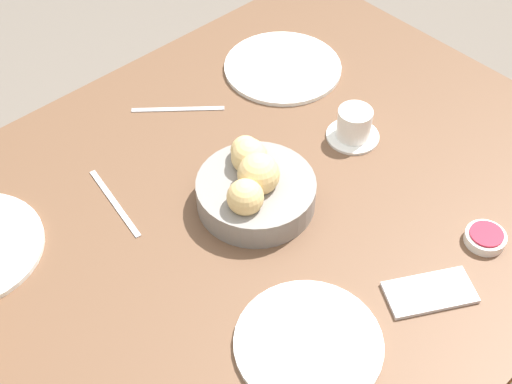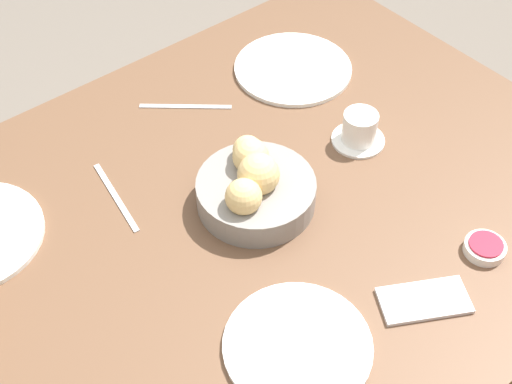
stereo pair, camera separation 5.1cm
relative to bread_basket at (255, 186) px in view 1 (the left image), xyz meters
name	(u,v)px [view 1 (the left image)]	position (x,y,z in m)	size (l,w,h in m)	color
dining_table	(240,247)	(0.05, 0.01, -0.13)	(1.45, 1.05, 0.74)	brown
bread_basket	(255,186)	(0.00, 0.00, 0.00)	(0.22, 0.22, 0.12)	gray
plate_near_left	(283,67)	(-0.32, -0.26, -0.04)	(0.27, 0.27, 0.01)	white
plate_far_center	(308,343)	(0.15, 0.29, -0.04)	(0.24, 0.24, 0.01)	white
coffee_cup	(354,126)	(-0.27, 0.00, -0.01)	(0.11, 0.11, 0.07)	white
jam_bowl_berry	(485,238)	(-0.24, 0.35, -0.03)	(0.07, 0.07, 0.02)	white
fork_silver	(178,109)	(-0.06, -0.31, -0.04)	(0.16, 0.14, 0.00)	#B7B7BC
knife_silver	(115,203)	(0.20, -0.18, -0.04)	(0.04, 0.20, 0.00)	#B7B7BC
cell_phone	(430,292)	(-0.08, 0.35, -0.04)	(0.17, 0.14, 0.01)	silver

